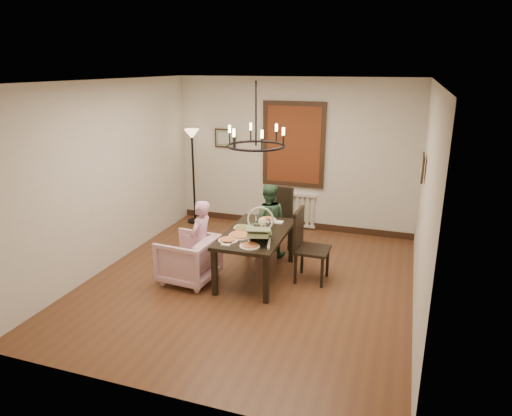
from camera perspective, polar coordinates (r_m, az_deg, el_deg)
The scene contains 17 objects.
room_shell at distance 6.51m, azimuth 0.17°, elevation 3.30°, with size 4.51×5.00×2.81m.
dining_table at distance 6.57m, azimuth -0.00°, elevation -3.71°, with size 0.87×1.52×0.71m.
chair_far at distance 7.48m, azimuth 2.20°, elevation -1.62°, with size 0.48×0.48×1.10m, color black, non-canonical shape.
chair_right at distance 6.56m, azimuth 7.08°, elevation -4.71°, with size 0.47×0.47×1.06m, color black, non-canonical shape.
armchair at distance 6.64m, azimuth -8.45°, elevation -6.33°, with size 0.72×0.74×0.68m, color #E8B1C2.
elderly_woman at distance 6.57m, azimuth -6.85°, elevation -5.01°, with size 0.36×0.24×1.00m, color #DB9BBD.
seated_man at distance 7.38m, azimuth 1.51°, elevation -2.30°, with size 0.49×0.38×1.00m, color #385E41.
baby_bouncer at distance 6.12m, azimuth 0.42°, elevation -2.82°, with size 0.38×0.51×0.34m, color #B2D08F, non-canonical shape.
salad_bowl at distance 6.59m, azimuth -1.75°, elevation -2.55°, with size 0.28×0.28×0.07m, color white.
pizza_platter at distance 6.38m, azimuth -1.82°, elevation -3.39°, with size 0.36×0.36×0.04m, color tan.
drinking_glass at distance 6.51m, azimuth -0.57°, elevation -2.51°, with size 0.07×0.07×0.13m, color silver.
window_blinds at distance 8.44m, azimuth 4.71°, elevation 7.90°, with size 1.00×0.03×1.40m, color maroon.
radiator at distance 8.75m, azimuth 4.54°, elevation -0.17°, with size 0.92×0.12×0.62m, color silver, non-canonical shape.
picture_back at distance 8.86m, azimuth -3.86°, elevation 8.70°, with size 0.42×0.03×0.36m, color black.
picture_right at distance 6.66m, azimuth 20.12°, elevation 4.76°, with size 0.42×0.03×0.36m, color black.
floor_lamp at distance 8.94m, azimuth -7.81°, elevation 3.76°, with size 0.30×0.30×1.80m, color black, non-canonical shape.
chandelier at distance 6.22m, azimuth -0.00°, elevation 7.79°, with size 0.80×0.80×0.04m, color black.
Camera 1 is at (2.00, -5.62, 2.99)m, focal length 32.00 mm.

